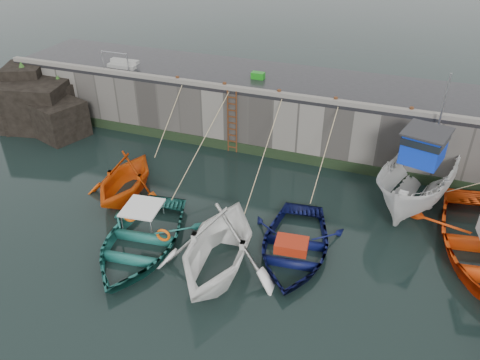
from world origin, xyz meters
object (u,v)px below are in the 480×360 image
at_px(bollard_b, 225,85).
at_px(bollard_d, 336,100).
at_px(boat_near_navy, 293,251).
at_px(bollard_c, 279,93).
at_px(bollard_a, 177,79).
at_px(boat_near_blacktrim, 219,268).
at_px(boat_far_white, 419,179).
at_px(boat_near_white, 127,194).
at_px(fish_crate, 258,75).
at_px(ladder, 232,122).
at_px(boat_near_blue, 141,247).
at_px(bollard_e, 411,110).

height_order(bollard_b, bollard_d, same).
distance_m(boat_near_navy, bollard_c, 7.96).
height_order(bollard_a, bollard_b, same).
distance_m(boat_near_blacktrim, boat_far_white, 9.16).
height_order(boat_near_white, boat_near_navy, boat_near_white).
relative_size(boat_near_white, bollard_b, 15.03).
bearing_deg(boat_near_navy, fish_crate, 110.21).
relative_size(ladder, bollard_d, 11.43).
bearing_deg(bollard_d, bollard_a, 180.00).
bearing_deg(boat_near_navy, boat_near_blue, -168.61).
bearing_deg(boat_near_navy, bollard_b, 122.07).
relative_size(bollard_b, bollard_d, 1.00).
distance_m(bollard_a, bollard_b, 2.50).
bearing_deg(boat_near_blacktrim, fish_crate, 96.46).
relative_size(ladder, bollard_e, 11.43).
distance_m(boat_near_blacktrim, fish_crate, 11.06).
bearing_deg(fish_crate, bollard_c, -47.93).
height_order(ladder, fish_crate, fish_crate).
bearing_deg(boat_near_white, bollard_e, 20.75).
relative_size(boat_near_blue, bollard_a, 19.80).
height_order(boat_near_white, boat_near_blue, boat_near_white).
bearing_deg(boat_near_navy, bollard_e, 58.57).
height_order(bollard_b, bollard_e, same).
distance_m(boat_far_white, bollard_a, 12.16).
distance_m(fish_crate, bollard_d, 4.61).
bearing_deg(boat_near_blacktrim, boat_near_navy, 33.98).
relative_size(bollard_b, bollard_e, 1.00).
bearing_deg(bollard_c, boat_near_blue, -107.42).
bearing_deg(boat_near_white, bollard_a, 85.07).
height_order(boat_near_blue, boat_near_navy, boat_near_blue).
distance_m(ladder, boat_near_white, 6.16).
bearing_deg(boat_near_navy, bollard_a, 132.94).
height_order(bollard_a, bollard_c, same).
height_order(ladder, bollard_c, bollard_c).
xyz_separation_m(bollard_b, bollard_e, (8.50, 0.00, 0.00)).
xyz_separation_m(fish_crate, bollard_c, (1.63, -1.82, -0.02)).
xyz_separation_m(bollard_b, bollard_c, (2.70, 0.00, 0.00)).
xyz_separation_m(boat_near_navy, boat_far_white, (3.95, 4.92, 1.09)).
bearing_deg(boat_near_blue, fish_crate, 77.11).
height_order(boat_far_white, bollard_c, boat_far_white).
bearing_deg(bollard_c, ladder, -171.33).
xyz_separation_m(ladder, fish_crate, (0.57, 2.15, 1.73)).
bearing_deg(ladder, bollard_a, 173.62).
bearing_deg(bollard_b, boat_near_blacktrim, -69.54).
height_order(ladder, boat_near_navy, ladder).
height_order(ladder, boat_near_blue, ladder).
height_order(boat_near_white, boat_near_blacktrim, boat_near_blacktrim).
bearing_deg(bollard_d, boat_near_white, -144.04).
bearing_deg(fish_crate, ladder, -104.59).
distance_m(ladder, bollard_e, 8.19).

